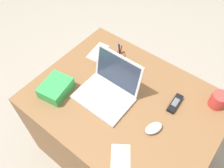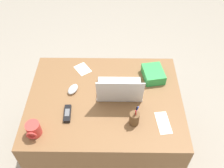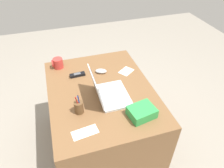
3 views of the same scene
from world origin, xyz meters
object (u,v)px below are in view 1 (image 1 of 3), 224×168
(coffee_mug_white, at_px, (218,100))
(cordless_phone, at_px, (175,103))
(laptop, at_px, (108,89))
(snack_bag, at_px, (56,88))
(pen_holder, at_px, (120,59))
(computer_mouse, at_px, (154,128))

(coffee_mug_white, bearing_deg, cordless_phone, -141.37)
(coffee_mug_white, bearing_deg, laptop, -148.35)
(snack_bag, bearing_deg, laptop, 34.31)
(laptop, bearing_deg, coffee_mug_white, 31.65)
(cordless_phone, distance_m, pen_holder, 0.45)
(coffee_mug_white, height_order, snack_bag, coffee_mug_white)
(laptop, distance_m, pen_holder, 0.26)
(computer_mouse, height_order, pen_holder, pen_holder)
(laptop, height_order, snack_bag, laptop)
(laptop, xyz_separation_m, coffee_mug_white, (0.54, 0.33, -0.00))
(pen_holder, bearing_deg, snack_bag, -111.47)
(computer_mouse, bearing_deg, cordless_phone, 108.79)
(cordless_phone, bearing_deg, pen_holder, 172.14)
(cordless_phone, relative_size, snack_bag, 0.75)
(cordless_phone, bearing_deg, computer_mouse, -93.42)
(pen_holder, distance_m, snack_bag, 0.45)
(laptop, height_order, coffee_mug_white, laptop)
(laptop, relative_size, cordless_phone, 2.34)
(cordless_phone, relative_size, pen_holder, 0.80)
(computer_mouse, relative_size, snack_bag, 0.56)
(coffee_mug_white, bearing_deg, computer_mouse, -118.76)
(laptop, xyz_separation_m, snack_bag, (-0.26, -0.18, -0.01))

